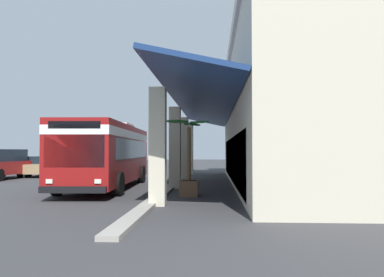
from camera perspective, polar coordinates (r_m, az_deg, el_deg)
The scene contains 7 objects.
ground at distance 25.38m, azimuth 9.76°, elevation -6.00°, with size 120.00×120.00×0.00m, color #38383A.
curb_strip at distance 22.47m, azimuth -2.45°, elevation -6.41°, with size 28.69×0.50×0.12m, color #9E998E.
plaza_building at distance 23.59m, azimuth 21.59°, elevation 3.43°, with size 24.21×16.36×7.93m.
transit_bus at distance 20.38m, azimuth -12.08°, elevation -1.80°, with size 11.31×3.14×3.34m.
parked_sedan_tan at distance 30.82m, azimuth -20.85°, elevation -3.76°, with size 4.43×2.07×1.47m.
parked_suv_red at distance 28.72m, azimuth -25.96°, elevation -3.32°, with size 4.93×2.44×1.97m.
potted_palm at distance 16.12m, azimuth -0.43°, elevation -5.33°, with size 1.68×1.90×3.16m.
Camera 1 is at (25.15, 5.10, 1.86)m, focal length 36.70 mm.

